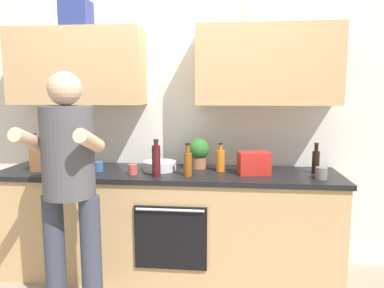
{
  "coord_description": "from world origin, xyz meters",
  "views": [
    {
      "loc": [
        0.51,
        -2.91,
        1.56
      ],
      "look_at": [
        0.22,
        -0.1,
        1.15
      ],
      "focal_mm": 33.75,
      "sensor_mm": 36.0,
      "label": 1
    }
  ],
  "objects_px": {
    "cup_tea": "(99,167)",
    "knife_block": "(39,155)",
    "bottle_juice": "(220,160)",
    "mixing_bowl": "(160,166)",
    "bottle_soy": "(316,161)",
    "grocery_bag_crisps": "(254,163)",
    "cup_ceramic": "(133,169)",
    "potted_herb": "(199,152)",
    "bottle_oil": "(40,156)",
    "bottle_hotsauce": "(53,151)",
    "bottle_water": "(70,160)",
    "cup_stoneware": "(321,173)",
    "bottle_syrup": "(188,163)",
    "person_standing": "(69,177)",
    "bottle_wine": "(156,160)"
  },
  "relations": [
    {
      "from": "cup_tea",
      "to": "knife_block",
      "type": "xyz_separation_m",
      "value": [
        -0.51,
        -0.01,
        0.09
      ]
    },
    {
      "from": "bottle_juice",
      "to": "mixing_bowl",
      "type": "height_order",
      "value": "bottle_juice"
    },
    {
      "from": "bottle_soy",
      "to": "grocery_bag_crisps",
      "type": "distance_m",
      "value": 0.51
    },
    {
      "from": "cup_ceramic",
      "to": "potted_herb",
      "type": "xyz_separation_m",
      "value": [
        0.51,
        0.29,
        0.11
      ]
    },
    {
      "from": "bottle_oil",
      "to": "bottle_hotsauce",
      "type": "xyz_separation_m",
      "value": [
        0.07,
        0.11,
        0.02
      ]
    },
    {
      "from": "bottle_water",
      "to": "cup_tea",
      "type": "distance_m",
      "value": 0.24
    },
    {
      "from": "cup_stoneware",
      "to": "potted_herb",
      "type": "bearing_deg",
      "value": 162.82
    },
    {
      "from": "cup_stoneware",
      "to": "knife_block",
      "type": "distance_m",
      "value": 2.3
    },
    {
      "from": "cup_stoneware",
      "to": "bottle_syrup",
      "type": "bearing_deg",
      "value": 179.66
    },
    {
      "from": "bottle_oil",
      "to": "bottle_syrup",
      "type": "xyz_separation_m",
      "value": [
        1.35,
        -0.22,
        0.01
      ]
    },
    {
      "from": "mixing_bowl",
      "to": "potted_herb",
      "type": "distance_m",
      "value": 0.36
    },
    {
      "from": "bottle_hotsauce",
      "to": "grocery_bag_crisps",
      "type": "xyz_separation_m",
      "value": [
        1.8,
        -0.21,
        -0.03
      ]
    },
    {
      "from": "person_standing",
      "to": "grocery_bag_crisps",
      "type": "distance_m",
      "value": 1.42
    },
    {
      "from": "person_standing",
      "to": "knife_block",
      "type": "height_order",
      "value": "person_standing"
    },
    {
      "from": "cup_ceramic",
      "to": "cup_tea",
      "type": "height_order",
      "value": "same"
    },
    {
      "from": "knife_block",
      "to": "bottle_juice",
      "type": "bearing_deg",
      "value": 4.82
    },
    {
      "from": "cup_stoneware",
      "to": "potted_herb",
      "type": "relative_size",
      "value": 0.35
    },
    {
      "from": "cup_tea",
      "to": "potted_herb",
      "type": "height_order",
      "value": "potted_herb"
    },
    {
      "from": "bottle_hotsauce",
      "to": "bottle_syrup",
      "type": "relative_size",
      "value": 1.11
    },
    {
      "from": "person_standing",
      "to": "mixing_bowl",
      "type": "relative_size",
      "value": 6.04
    },
    {
      "from": "person_standing",
      "to": "cup_ceramic",
      "type": "xyz_separation_m",
      "value": [
        0.29,
        0.53,
        -0.06
      ]
    },
    {
      "from": "bottle_wine",
      "to": "grocery_bag_crisps",
      "type": "distance_m",
      "value": 0.79
    },
    {
      "from": "person_standing",
      "to": "cup_tea",
      "type": "height_order",
      "value": "person_standing"
    },
    {
      "from": "cup_ceramic",
      "to": "cup_tea",
      "type": "bearing_deg",
      "value": 165.24
    },
    {
      "from": "bottle_juice",
      "to": "knife_block",
      "type": "xyz_separation_m",
      "value": [
        -1.52,
        -0.13,
        0.04
      ]
    },
    {
      "from": "mixing_bowl",
      "to": "potted_herb",
      "type": "xyz_separation_m",
      "value": [
        0.32,
        0.11,
        0.11
      ]
    },
    {
      "from": "person_standing",
      "to": "bottle_syrup",
      "type": "xyz_separation_m",
      "value": [
        0.73,
        0.53,
        0.01
      ]
    },
    {
      "from": "bottle_wine",
      "to": "potted_herb",
      "type": "height_order",
      "value": "bottle_wine"
    },
    {
      "from": "cup_tea",
      "to": "person_standing",
      "type": "bearing_deg",
      "value": -87.58
    },
    {
      "from": "cup_tea",
      "to": "mixing_bowl",
      "type": "relative_size",
      "value": 0.29
    },
    {
      "from": "bottle_juice",
      "to": "bottle_oil",
      "type": "bearing_deg",
      "value": 179.32
    },
    {
      "from": "mixing_bowl",
      "to": "bottle_wine",
      "type": "bearing_deg",
      "value": -85.82
    },
    {
      "from": "bottle_syrup",
      "to": "person_standing",
      "type": "bearing_deg",
      "value": -143.99
    },
    {
      "from": "person_standing",
      "to": "bottle_water",
      "type": "height_order",
      "value": "person_standing"
    },
    {
      "from": "person_standing",
      "to": "knife_block",
      "type": "relative_size",
      "value": 5.29
    },
    {
      "from": "bottle_oil",
      "to": "bottle_hotsauce",
      "type": "height_order",
      "value": "bottle_hotsauce"
    },
    {
      "from": "person_standing",
      "to": "bottle_soy",
      "type": "bearing_deg",
      "value": 22.57
    },
    {
      "from": "bottle_oil",
      "to": "cup_stoneware",
      "type": "relative_size",
      "value": 2.65
    },
    {
      "from": "bottle_wine",
      "to": "cup_ceramic",
      "type": "distance_m",
      "value": 0.22
    },
    {
      "from": "knife_block",
      "to": "bottle_oil",
      "type": "bearing_deg",
      "value": 116.88
    },
    {
      "from": "knife_block",
      "to": "person_standing",
      "type": "bearing_deg",
      "value": -48.4
    },
    {
      "from": "bottle_oil",
      "to": "bottle_hotsauce",
      "type": "relative_size",
      "value": 0.83
    },
    {
      "from": "bottle_soy",
      "to": "bottle_hotsauce",
      "type": "xyz_separation_m",
      "value": [
        -2.31,
        0.13,
        0.02
      ]
    },
    {
      "from": "cup_stoneware",
      "to": "cup_ceramic",
      "type": "bearing_deg",
      "value": 179.81
    },
    {
      "from": "person_standing",
      "to": "knife_block",
      "type": "distance_m",
      "value": 0.81
    },
    {
      "from": "cup_ceramic",
      "to": "grocery_bag_crisps",
      "type": "height_order",
      "value": "grocery_bag_crisps"
    },
    {
      "from": "bottle_water",
      "to": "mixing_bowl",
      "type": "relative_size",
      "value": 0.87
    },
    {
      "from": "bottle_juice",
      "to": "knife_block",
      "type": "relative_size",
      "value": 0.75
    },
    {
      "from": "bottle_hotsauce",
      "to": "cup_ceramic",
      "type": "xyz_separation_m",
      "value": [
        0.84,
        -0.33,
        -0.08
      ]
    },
    {
      "from": "bottle_water",
      "to": "bottle_syrup",
      "type": "xyz_separation_m",
      "value": [
        0.99,
        -0.05,
        0.01
      ]
    }
  ]
}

